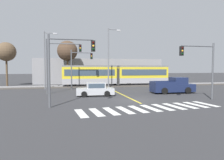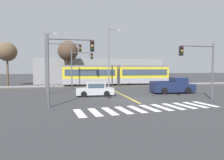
{
  "view_description": "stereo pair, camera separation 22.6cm",
  "coord_description": "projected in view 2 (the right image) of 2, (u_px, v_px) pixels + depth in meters",
  "views": [
    {
      "loc": [
        -6.38,
        -18.34,
        3.13
      ],
      "look_at": [
        -0.66,
        7.0,
        1.6
      ],
      "focal_mm": 32.0,
      "sensor_mm": 36.0,
      "label": 1
    },
    {
      "loc": [
        -6.16,
        -18.38,
        3.13
      ],
      "look_at": [
        -0.66,
        7.0,
        1.6
      ],
      "focal_mm": 32.0,
      "sensor_mm": 36.0,
      "label": 2
    }
  ],
  "objects": [
    {
      "name": "crosswalk_stripe_6",
      "position": [
        162.0,
        107.0,
        16.02
      ],
      "size": [
        0.88,
        2.85,
        0.01
      ],
      "primitive_type": "cube",
      "rotation": [
        0.0,
        0.0,
        0.12
      ],
      "color": "silver",
      "rests_on": "ground"
    },
    {
      "name": "rail_far",
      "position": [
        105.0,
        85.0,
        35.3
      ],
      "size": [
        120.0,
        0.08,
        0.1
      ],
      "primitive_type": "cube",
      "color": "#939399",
      "rests_on": "track_bed"
    },
    {
      "name": "traffic_light_near_left",
      "position": [
        65.0,
        59.0,
        15.94
      ],
      "size": [
        3.75,
        0.38,
        5.8
      ],
      "color": "#515459",
      "rests_on": "ground"
    },
    {
      "name": "track_bed",
      "position": [
        105.0,
        86.0,
        34.6
      ],
      "size": [
        120.0,
        4.0,
        0.18
      ],
      "primitive_type": "cube",
      "color": "#4C4742",
      "rests_on": "ground"
    },
    {
      "name": "building_backdrop_far",
      "position": [
        100.0,
        71.0,
        43.6
      ],
      "size": [
        26.6,
        6.0,
        5.08
      ],
      "primitive_type": "cube",
      "color": "gray",
      "rests_on": "ground"
    },
    {
      "name": "crosswalk_stripe_0",
      "position": [
        80.0,
        113.0,
        13.9
      ],
      "size": [
        0.88,
        2.85,
        0.01
      ],
      "primitive_type": "cube",
      "rotation": [
        0.0,
        0.0,
        0.12
      ],
      "color": "silver",
      "rests_on": "ground"
    },
    {
      "name": "sedan_crossing",
      "position": [
        95.0,
        90.0,
        22.67
      ],
      "size": [
        4.29,
        2.09,
        1.52
      ],
      "color": "#B7BABF",
      "rests_on": "ground"
    },
    {
      "name": "street_lamp_west",
      "position": [
        46.0,
        57.0,
        29.76
      ],
      "size": [
        1.93,
        0.28,
        8.59
      ],
      "color": "slate",
      "rests_on": "ground"
    },
    {
      "name": "street_lamp_centre",
      "position": [
        110.0,
        55.0,
        31.47
      ],
      "size": [
        2.01,
        0.28,
        9.42
      ],
      "color": "slate",
      "rests_on": "ground"
    },
    {
      "name": "rail_near",
      "position": [
        106.0,
        85.0,
        33.89
      ],
      "size": [
        120.0,
        0.08,
        0.1
      ],
      "primitive_type": "cube",
      "color": "#939399",
      "rests_on": "track_bed"
    },
    {
      "name": "traffic_light_near_right",
      "position": [
        201.0,
        62.0,
        19.44
      ],
      "size": [
        3.75,
        0.38,
        5.61
      ],
      "color": "#515459",
      "rests_on": "ground"
    },
    {
      "name": "pickup_truck",
      "position": [
        173.0,
        86.0,
        25.18
      ],
      "size": [
        5.43,
        2.29,
        1.98
      ],
      "color": "#192347",
      "rests_on": "ground"
    },
    {
      "name": "crosswalk_stripe_5",
      "position": [
        149.0,
        108.0,
        15.67
      ],
      "size": [
        0.88,
        2.85,
        0.01
      ],
      "primitive_type": "cube",
      "rotation": [
        0.0,
        0.0,
        0.12
      ],
      "color": "silver",
      "rests_on": "ground"
    },
    {
      "name": "bare_tree_west",
      "position": [
        68.0,
        51.0,
        36.66
      ],
      "size": [
        3.7,
        3.7,
        8.17
      ],
      "color": "brown",
      "rests_on": "ground"
    },
    {
      "name": "bare_tree_far_west",
      "position": [
        7.0,
        52.0,
        34.72
      ],
      "size": [
        3.28,
        3.28,
        7.64
      ],
      "color": "brown",
      "rests_on": "ground"
    },
    {
      "name": "crosswalk_stripe_7",
      "position": [
        173.0,
        106.0,
        16.38
      ],
      "size": [
        0.88,
        2.85,
        0.01
      ],
      "primitive_type": "cube",
      "rotation": [
        0.0,
        0.0,
        0.12
      ],
      "color": "silver",
      "rests_on": "ground"
    },
    {
      "name": "crosswalk_stripe_3",
      "position": [
        123.0,
        110.0,
        14.96
      ],
      "size": [
        0.88,
        2.85,
        0.01
      ],
      "primitive_type": "cube",
      "rotation": [
        0.0,
        0.0,
        0.12
      ],
      "color": "silver",
      "rests_on": "ground"
    },
    {
      "name": "crosswalk_stripe_10",
      "position": [
        205.0,
        104.0,
        17.44
      ],
      "size": [
        0.88,
        2.85,
        0.01
      ],
      "primitive_type": "cube",
      "rotation": [
        0.0,
        0.0,
        0.12
      ],
      "color": "silver",
      "rests_on": "ground"
    },
    {
      "name": "crosswalk_stripe_1",
      "position": [
        95.0,
        112.0,
        14.25
      ],
      "size": [
        0.88,
        2.85,
        0.01
      ],
      "primitive_type": "cube",
      "rotation": [
        0.0,
        0.0,
        0.12
      ],
      "color": "silver",
      "rests_on": "ground"
    },
    {
      "name": "lane_centre_line",
      "position": [
        119.0,
        93.0,
        25.14
      ],
      "size": [
        0.2,
        15.41,
        0.01
      ],
      "primitive_type": "cube",
      "color": "gold",
      "rests_on": "ground"
    },
    {
      "name": "traffic_light_mid_left",
      "position": [
        58.0,
        58.0,
        24.3
      ],
      "size": [
        4.25,
        0.38,
        6.66
      ],
      "color": "#515459",
      "rests_on": "ground"
    },
    {
      "name": "traffic_light_far_left",
      "position": [
        79.0,
        63.0,
        29.9
      ],
      "size": [
        3.25,
        0.38,
        5.86
      ],
      "color": "#515459",
      "rests_on": "ground"
    },
    {
      "name": "crosswalk_stripe_2",
      "position": [
        110.0,
        111.0,
        14.61
      ],
      "size": [
        0.88,
        2.85,
        0.01
      ],
      "primitive_type": "cube",
      "rotation": [
        0.0,
        0.0,
        0.12
      ],
      "color": "silver",
      "rests_on": "ground"
    },
    {
      "name": "crosswalk_stripe_9",
      "position": [
        195.0,
        105.0,
        17.09
      ],
      "size": [
        0.88,
        2.85,
        0.01
      ],
      "primitive_type": "cube",
      "rotation": [
        0.0,
        0.0,
        0.12
      ],
      "color": "silver",
      "rests_on": "ground"
    },
    {
      "name": "crosswalk_stripe_4",
      "position": [
        137.0,
        109.0,
        15.32
      ],
      "size": [
        0.88,
        2.85,
        0.01
      ],
      "primitive_type": "cube",
      "rotation": [
        0.0,
        0.0,
        0.12
      ],
      "color": "silver",
      "rests_on": "ground"
    },
    {
      "name": "crosswalk_stripe_8",
      "position": [
        184.0,
        106.0,
        16.73
      ],
      "size": [
        0.88,
        2.85,
        0.01
      ],
      "primitive_type": "cube",
      "rotation": [
        0.0,
        0.0,
        0.12
      ],
      "color": "silver",
      "rests_on": "ground"
    },
    {
      "name": "ground_plane",
      "position": [
        134.0,
        100.0,
        19.42
      ],
      "size": [
        200.0,
        200.0,
        0.0
      ],
      "primitive_type": "plane",
      "color": "#333335"
    },
    {
      "name": "light_rail_tram",
      "position": [
        117.0,
        74.0,
        34.92
      ],
      "size": [
        18.5,
        2.64,
        3.43
      ],
      "color": "#9E9EA3",
      "rests_on": "track_bed"
    }
  ]
}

